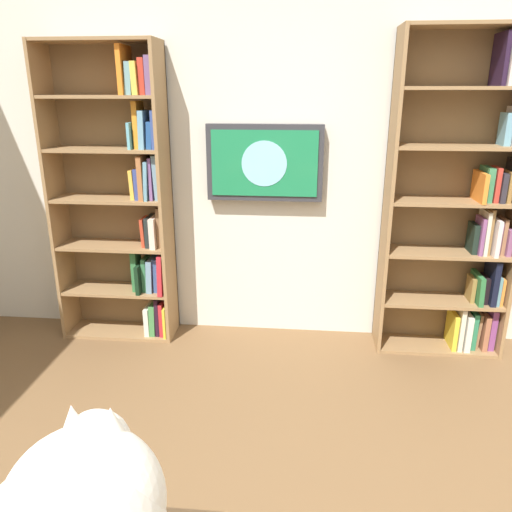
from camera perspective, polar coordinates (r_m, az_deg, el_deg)
name	(u,v)px	position (r m, az deg, el deg)	size (l,w,h in m)	color
wall_back	(278,140)	(3.33, 2.54, 13.16)	(4.52, 0.06, 2.70)	silver
bookshelf_left	(467,205)	(3.37, 23.04, 5.46)	(0.80, 0.28, 2.01)	#937047
bookshelf_right	(125,202)	(3.43, -14.79, 6.02)	(0.77, 0.28, 1.95)	#937047
wall_mounted_tv	(265,163)	(3.27, 1.00, 10.64)	(0.75, 0.07, 0.49)	#333338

